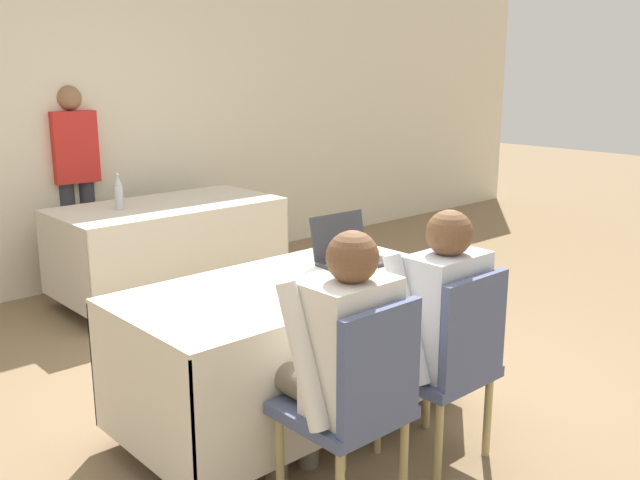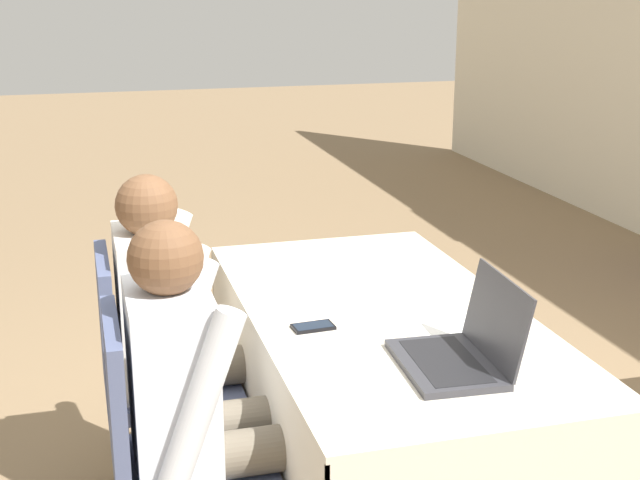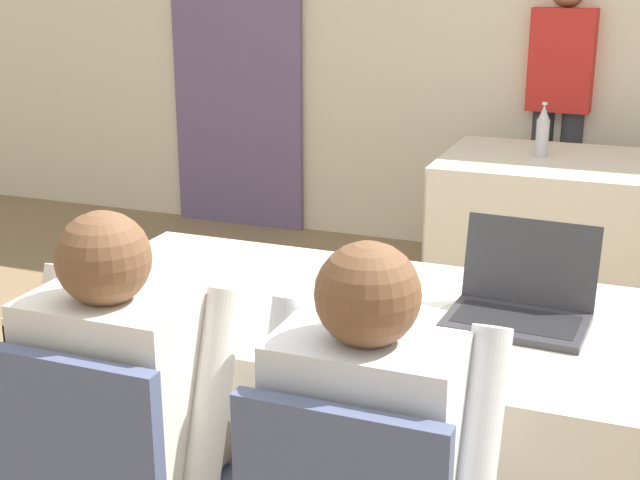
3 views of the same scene
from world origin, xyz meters
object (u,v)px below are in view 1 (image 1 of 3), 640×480
at_px(person_red_shirt, 75,174).
at_px(water_bottle, 119,193).
at_px(cell_phone, 341,290).
at_px(person_checkered_shirt, 338,353).
at_px(chair_near_right, 449,360).
at_px(laptop, 351,254).
at_px(chair_near_left, 356,400).
at_px(person_white_shirt, 432,319).

bearing_deg(person_red_shirt, water_bottle, -85.20).
relative_size(cell_phone, person_checkered_shirt, 0.11).
height_order(cell_phone, water_bottle, water_bottle).
distance_m(cell_phone, person_checkered_shirt, 0.54).
xyz_separation_m(water_bottle, person_checkered_shirt, (-0.51, -2.81, -0.20)).
relative_size(chair_near_right, person_red_shirt, 0.56).
relative_size(laptop, chair_near_left, 0.42).
bearing_deg(cell_phone, person_red_shirt, 83.68).
bearing_deg(person_white_shirt, cell_phone, -62.23).
height_order(chair_near_left, person_white_shirt, person_white_shirt).
bearing_deg(person_white_shirt, person_red_shirt, -88.83).
height_order(laptop, person_white_shirt, person_white_shirt).
bearing_deg(person_checkered_shirt, chair_near_right, 169.83).
height_order(cell_phone, person_white_shirt, person_white_shirt).
xyz_separation_m(person_checkered_shirt, person_white_shirt, (0.57, 0.00, 0.00)).
relative_size(chair_near_right, person_checkered_shirt, 0.77).
bearing_deg(laptop, chair_near_left, -130.22).
bearing_deg(chair_near_left, person_checkered_shirt, -90.00).
xyz_separation_m(laptop, person_checkered_shirt, (-0.75, -0.69, -0.13)).
distance_m(chair_near_left, person_checkered_shirt, 0.19).
xyz_separation_m(cell_phone, person_checkered_shirt, (-0.38, -0.37, -0.09)).
xyz_separation_m(laptop, person_white_shirt, (-0.17, -0.69, -0.13)).
relative_size(cell_phone, person_white_shirt, 0.11).
bearing_deg(chair_near_right, laptop, -102.38).
distance_m(chair_near_left, chair_near_right, 0.57).
distance_m(chair_near_right, person_red_shirt, 3.64).
height_order(water_bottle, person_checkered_shirt, person_checkered_shirt).
bearing_deg(water_bottle, cell_phone, -93.10).
relative_size(laptop, person_checkered_shirt, 0.32).
height_order(chair_near_right, person_checkered_shirt, person_checkered_shirt).
bearing_deg(chair_near_right, chair_near_left, 0.00).
distance_m(laptop, chair_near_left, 1.13).
relative_size(person_white_shirt, person_red_shirt, 0.73).
xyz_separation_m(laptop, water_bottle, (-0.24, 2.12, 0.07)).
height_order(water_bottle, person_red_shirt, person_red_shirt).
height_order(water_bottle, chair_near_left, water_bottle).
bearing_deg(chair_near_left, person_red_shirt, -97.89).
bearing_deg(chair_near_left, laptop, -133.29).
bearing_deg(person_white_shirt, chair_near_left, 10.17).
bearing_deg(laptop, person_checkered_shirt, -134.19).
relative_size(laptop, water_bottle, 1.41).
height_order(chair_near_right, person_red_shirt, person_red_shirt).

